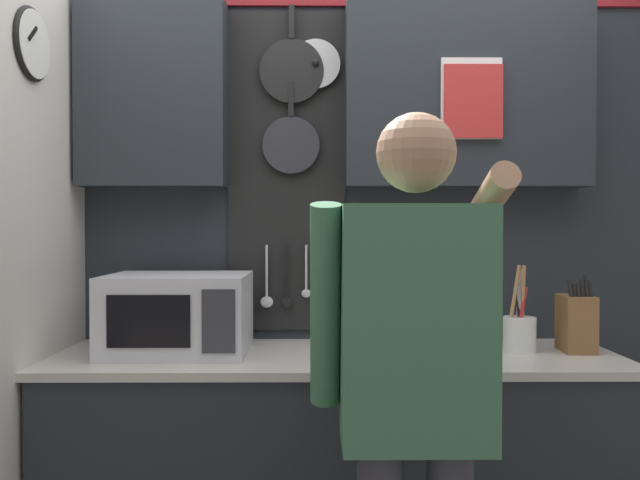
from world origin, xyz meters
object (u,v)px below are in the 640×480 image
Objects in this scene: microwave at (178,313)px; utensil_crock at (520,330)px; knife_block at (576,323)px; person at (415,375)px.

utensil_crock is at bearing 0.06° from microwave.
utensil_crock reaches higher than microwave.
microwave is 1.58× the size of utensil_crock.
microwave is 1.26m from utensil_crock.
person is at bearing -135.56° from knife_block.
knife_block is 0.17× the size of person.
knife_block is 1.00m from person.
knife_block is 0.21m from utensil_crock.
utensil_crock is 0.19× the size of person.
person reaches higher than knife_block.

